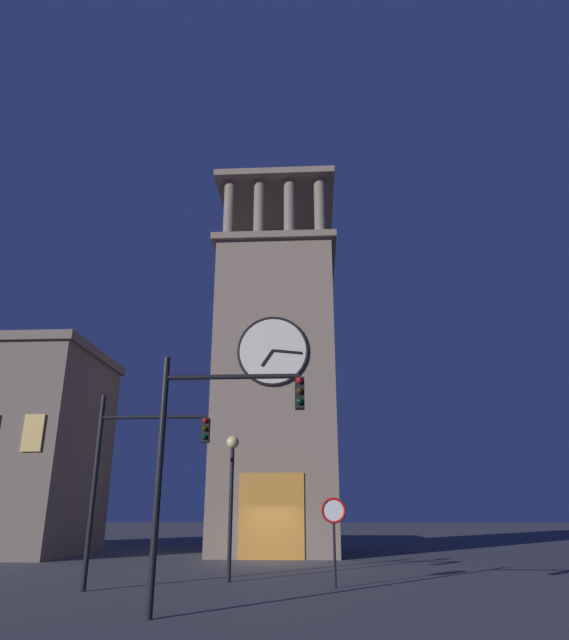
% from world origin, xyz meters
% --- Properties ---
extents(ground_plane, '(200.00, 200.00, 0.00)m').
position_xyz_m(ground_plane, '(0.00, 0.00, 0.00)').
color(ground_plane, '#4C4C51').
extents(clocktower, '(7.25, 8.59, 24.79)m').
position_xyz_m(clocktower, '(0.05, -5.59, 9.22)').
color(clocktower, gray).
rests_on(clocktower, ground_plane).
extents(traffic_signal_near, '(3.55, 0.41, 5.71)m').
position_xyz_m(traffic_signal_near, '(3.50, 9.61, 3.68)').
color(traffic_signal_near, black).
rests_on(traffic_signal_near, ground_plane).
extents(traffic_signal_mid, '(3.45, 0.41, 5.77)m').
position_xyz_m(traffic_signal_mid, '(0.38, 13.87, 3.79)').
color(traffic_signal_mid, black).
rests_on(traffic_signal_mid, ground_plane).
extents(street_lamp, '(0.44, 0.44, 4.72)m').
position_xyz_m(street_lamp, '(0.77, 7.12, 3.33)').
color(street_lamp, black).
rests_on(street_lamp, ground_plane).
extents(no_horn_sign, '(0.78, 0.14, 2.60)m').
position_xyz_m(no_horn_sign, '(-2.67, 8.59, 2.02)').
color(no_horn_sign, black).
rests_on(no_horn_sign, ground_plane).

